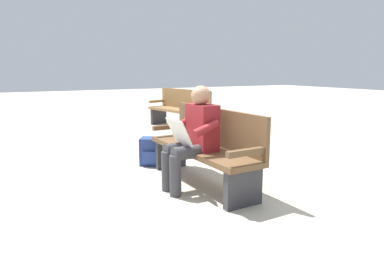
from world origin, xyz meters
name	(u,v)px	position (x,y,z in m)	size (l,w,h in m)	color
ground_plane	(201,184)	(0.00, 0.00, 0.00)	(40.00, 40.00, 0.00)	#B7AD99
bench_near	(206,146)	(0.00, -0.07, 0.46)	(1.82, 0.55, 0.90)	brown
person_seated	(194,135)	(-0.11, 0.16, 0.63)	(0.58, 0.58, 1.18)	maroon
backpack	(153,152)	(1.06, 0.19, 0.19)	(0.41, 0.43, 0.39)	navy
bench_far	(180,108)	(3.77, -1.57, 0.46)	(1.86, 0.84, 0.90)	olive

